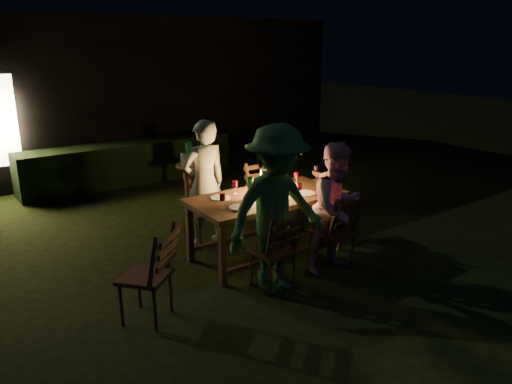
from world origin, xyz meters
TOP-DOWN VIEW (x-y plane):
  - garden_envelope at (-0.01, 6.15)m, footprint 40.00×40.00m
  - dining_table at (-0.45, -0.68)m, footprint 2.00×1.04m
  - chair_near_left at (-0.92, -1.44)m, footprint 0.44×0.47m
  - chair_near_right at (-0.02, -1.47)m, footprint 0.47×0.51m
  - chair_far_left at (-0.88, 0.10)m, footprint 0.52×0.55m
  - chair_far_right at (0.12, 0.07)m, footprint 0.46×0.50m
  - chair_end at (0.78, -0.72)m, footprint 0.53×0.50m
  - chair_spare at (-2.35, -1.24)m, footprint 0.67×0.68m
  - person_house_side at (-0.88, 0.15)m, footprint 0.64×0.43m
  - person_opp_right at (-0.03, -1.52)m, footprint 0.79×0.62m
  - person_opp_left at (-0.92, -1.49)m, footprint 1.24×0.74m
  - lantern at (-0.40, -0.64)m, footprint 0.16×0.16m
  - plate_far_left at (-0.99, -0.45)m, footprint 0.25×0.25m
  - plate_near_left at (-1.01, -0.89)m, footprint 0.25×0.25m
  - plate_far_right at (0.01, -0.48)m, footprint 0.25×0.25m
  - plate_near_right at (-0.01, -0.92)m, footprint 0.25×0.25m
  - wineglass_a at (-0.74, -0.40)m, footprint 0.06×0.06m
  - wineglass_b at (-1.17, -0.78)m, footprint 0.06×0.06m
  - wineglass_c at (-0.16, -0.97)m, footprint 0.06×0.06m
  - wineglass_d at (0.17, -0.52)m, footprint 0.06×0.06m
  - wineglass_e at (-0.56, -0.98)m, footprint 0.06×0.06m
  - bottle_table at (-0.70, -0.68)m, footprint 0.07×0.07m
  - napkin_left at (-0.61, -1.00)m, footprint 0.18×0.14m
  - napkin_right at (0.09, -1.00)m, footprint 0.18×0.14m
  - phone at (-1.08, -0.97)m, footprint 0.14×0.07m
  - side_table at (-0.09, 2.03)m, footprint 0.47×0.47m
  - ice_bucket at (-0.09, 2.03)m, footprint 0.30×0.30m
  - bottle_bucket_a at (-0.14, 1.99)m, footprint 0.07×0.07m
  - bottle_bucket_b at (-0.04, 2.07)m, footprint 0.07×0.07m

SIDE VIEW (x-z plane):
  - chair_near_left at x=-0.92m, z-range -0.19..0.78m
  - chair_near_right at x=-0.02m, z-range -0.20..0.82m
  - chair_far_right at x=0.12m, z-range -0.20..0.83m
  - chair_far_left at x=-0.88m, z-range -0.20..0.83m
  - chair_spare at x=-2.35m, z-range -0.20..0.83m
  - chair_end at x=0.78m, z-range -0.21..0.85m
  - side_table at x=-0.09m, z-range 0.24..0.88m
  - dining_table at x=-0.45m, z-range 0.33..1.15m
  - ice_bucket at x=-0.09m, z-range 0.64..0.86m
  - person_opp_right at x=-0.03m, z-range 0.00..1.59m
  - bottle_bucket_a at x=-0.14m, z-range 0.64..0.96m
  - bottle_bucket_b at x=-0.04m, z-range 0.64..0.96m
  - phone at x=-1.08m, z-range 0.82..0.83m
  - napkin_left at x=-0.61m, z-range 0.82..0.83m
  - napkin_right at x=0.09m, z-range 0.82..0.83m
  - plate_far_left at x=-0.99m, z-range 0.82..0.84m
  - plate_near_left at x=-1.01m, z-range 0.82..0.84m
  - plate_far_right at x=0.01m, z-range 0.82..0.84m
  - plate_near_right at x=-0.01m, z-range 0.82..0.84m
  - person_house_side at x=-0.88m, z-range 0.00..1.72m
  - wineglass_a at x=-0.74m, z-range 0.82..1.00m
  - wineglass_b at x=-1.17m, z-range 0.82..1.00m
  - wineglass_c at x=-0.16m, z-range 0.82..1.00m
  - wineglass_d at x=0.17m, z-range 0.82..1.00m
  - wineglass_e at x=-0.56m, z-range 0.82..1.00m
  - person_opp_left at x=-0.92m, z-range 0.00..1.88m
  - bottle_table at x=-0.70m, z-range 0.82..1.10m
  - lantern at x=-0.40m, z-range 0.80..1.15m
  - garden_envelope at x=-0.01m, z-range -0.02..3.18m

